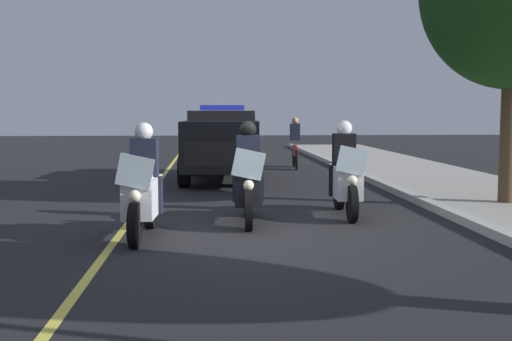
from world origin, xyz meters
name	(u,v)px	position (x,y,z in m)	size (l,w,h in m)	color
ground_plane	(259,231)	(0.00, 0.00, 0.00)	(80.00, 80.00, 0.00)	black
curb_strip	(476,224)	(0.00, 3.51, 0.07)	(48.00, 0.24, 0.15)	#B7B5AD
lane_stripe_center	(121,233)	(0.00, -2.15, 0.00)	(48.00, 0.12, 0.01)	#E0D14C
police_motorcycle_lead_left	(143,191)	(0.32, -1.77, 0.70)	(2.14, 0.60, 1.72)	black
police_motorcycle_lead_right	(248,182)	(-0.83, -0.12, 0.70)	(2.14, 0.60, 1.72)	black
police_motorcycle_trailing	(345,177)	(-1.44, 1.67, 0.70)	(2.14, 0.60, 1.72)	black
police_suv	(222,141)	(-7.54, -0.44, 1.07)	(4.99, 2.27, 2.05)	black
cyclist_background	(295,143)	(-11.03, 2.01, 0.84)	(1.76, 0.33, 1.69)	black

